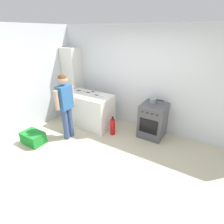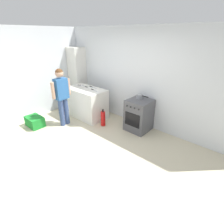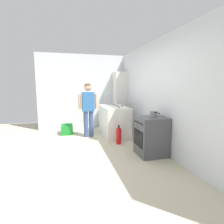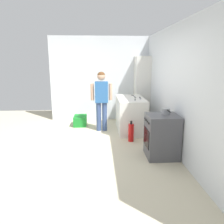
# 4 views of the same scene
# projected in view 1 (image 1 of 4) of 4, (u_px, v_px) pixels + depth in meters

# --- Properties ---
(ground_plane) EXTENTS (8.00, 8.00, 0.00)m
(ground_plane) POSITION_uv_depth(u_px,v_px,m) (106.00, 167.00, 3.44)
(ground_plane) COLOR beige
(back_wall) EXTENTS (6.00, 0.10, 2.60)m
(back_wall) POSITION_uv_depth(u_px,v_px,m) (148.00, 80.00, 4.39)
(back_wall) COLOR silver
(back_wall) RESTS_ON ground
(side_wall_left) EXTENTS (0.10, 3.10, 2.60)m
(side_wall_left) POSITION_uv_depth(u_px,v_px,m) (28.00, 80.00, 4.42)
(side_wall_left) COLOR silver
(side_wall_left) RESTS_ON ground
(counter_unit) EXTENTS (1.30, 0.70, 0.90)m
(counter_unit) POSITION_uv_depth(u_px,v_px,m) (89.00, 110.00, 4.81)
(counter_unit) COLOR silver
(counter_unit) RESTS_ON ground
(oven_left) EXTENTS (0.59, 0.62, 0.85)m
(oven_left) POSITION_uv_depth(u_px,v_px,m) (153.00, 120.00, 4.31)
(oven_left) COLOR #4C4C51
(oven_left) RESTS_ON ground
(pot) EXTENTS (0.34, 0.16, 0.12)m
(pot) POSITION_uv_depth(u_px,v_px,m) (153.00, 101.00, 4.19)
(pot) COLOR gray
(pot) RESTS_ON oven_left
(knife_paring) EXTENTS (0.19, 0.13, 0.01)m
(knife_paring) POSITION_uv_depth(u_px,v_px,m) (80.00, 91.00, 4.90)
(knife_paring) COLOR silver
(knife_paring) RESTS_ON counter_unit
(knife_chef) EXTENTS (0.31, 0.08, 0.01)m
(knife_chef) POSITION_uv_depth(u_px,v_px,m) (99.00, 96.00, 4.52)
(knife_chef) COLOR silver
(knife_chef) RESTS_ON counter_unit
(knife_utility) EXTENTS (0.25, 0.04, 0.01)m
(knife_utility) POSITION_uv_depth(u_px,v_px,m) (87.00, 92.00, 4.79)
(knife_utility) COLOR silver
(knife_utility) RESTS_ON counter_unit
(knife_bread) EXTENTS (0.35, 0.07, 0.01)m
(knife_bread) POSITION_uv_depth(u_px,v_px,m) (96.00, 92.00, 4.76)
(knife_bread) COLOR silver
(knife_bread) RESTS_ON counter_unit
(person) EXTENTS (0.21, 0.57, 1.59)m
(person) POSITION_uv_depth(u_px,v_px,m) (65.00, 102.00, 4.01)
(person) COLOR #384C7A
(person) RESTS_ON ground
(fire_extinguisher) EXTENTS (0.13, 0.13, 0.50)m
(fire_extinguisher) POSITION_uv_depth(u_px,v_px,m) (113.00, 127.00, 4.44)
(fire_extinguisher) COLOR red
(fire_extinguisher) RESTS_ON ground
(recycling_crate_lower) EXTENTS (0.52, 0.36, 0.28)m
(recycling_crate_lower) POSITION_uv_depth(u_px,v_px,m) (33.00, 138.00, 4.12)
(recycling_crate_lower) COLOR #1E842D
(recycling_crate_lower) RESTS_ON ground
(larder_cabinet) EXTENTS (0.48, 0.44, 2.00)m
(larder_cabinet) POSITION_uv_depth(u_px,v_px,m) (73.00, 82.00, 5.40)
(larder_cabinet) COLOR silver
(larder_cabinet) RESTS_ON ground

